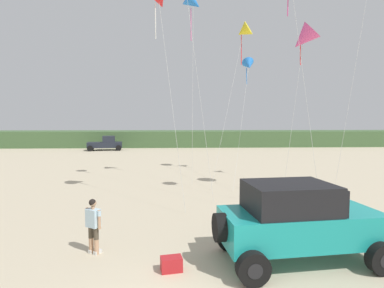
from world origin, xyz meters
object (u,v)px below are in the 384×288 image
(jeep, at_px, (298,220))
(kite_pink_ribbon, at_px, (304,38))
(distant_pickup, at_px, (106,144))
(kite_yellow_diamond, at_px, (244,32))
(person_watching, at_px, (93,223))
(kite_red_delta, at_px, (249,65))
(kite_white_parafoil, at_px, (193,3))
(cooler_box, at_px, (171,264))

(jeep, xyz_separation_m, kite_pink_ribbon, (3.30, 7.95, 7.16))
(distant_pickup, relative_size, kite_yellow_diamond, 0.43)
(person_watching, relative_size, kite_pink_ribbon, 0.18)
(kite_red_delta, height_order, kite_white_parafoil, kite_white_parafoil)
(kite_red_delta, relative_size, kite_pink_ribbon, 0.95)
(distant_pickup, xyz_separation_m, kite_pink_ribbon, (16.62, -26.24, 7.42))
(kite_white_parafoil, bearing_deg, kite_yellow_diamond, 31.20)
(person_watching, distance_m, kite_pink_ribbon, 13.82)
(kite_red_delta, height_order, kite_pink_ribbon, kite_pink_ribbon)
(person_watching, relative_size, kite_yellow_diamond, 0.15)
(kite_red_delta, relative_size, kite_yellow_diamond, 0.78)
(cooler_box, distance_m, distant_pickup, 35.95)
(person_watching, bearing_deg, cooler_box, -26.92)
(cooler_box, distance_m, kite_pink_ribbon, 13.54)
(person_watching, height_order, kite_red_delta, kite_red_delta)
(cooler_box, xyz_separation_m, kite_red_delta, (5.44, 14.83, 7.94))
(jeep, relative_size, person_watching, 2.97)
(person_watching, relative_size, kite_white_parafoil, 0.14)
(jeep, distance_m, cooler_box, 3.71)
(kite_red_delta, bearing_deg, jeep, -97.45)
(distant_pickup, relative_size, kite_pink_ribbon, 0.53)
(person_watching, relative_size, kite_red_delta, 0.19)
(kite_white_parafoil, relative_size, kite_yellow_diamond, 1.10)
(jeep, height_order, kite_pink_ribbon, kite_pink_ribbon)
(jeep, relative_size, distant_pickup, 1.02)
(cooler_box, bearing_deg, distant_pickup, 95.20)
(distant_pickup, distance_m, kite_red_delta, 25.95)
(kite_yellow_diamond, relative_size, kite_pink_ribbon, 1.22)
(person_watching, height_order, kite_pink_ribbon, kite_pink_ribbon)
(distant_pickup, distance_m, kite_yellow_diamond, 26.59)
(jeep, height_order, cooler_box, jeep)
(kite_red_delta, xyz_separation_m, kite_pink_ribbon, (1.41, -6.48, 0.22))
(person_watching, bearing_deg, kite_pink_ribbon, 37.81)
(kite_red_delta, xyz_separation_m, kite_yellow_diamond, (-0.46, -0.19, 2.36))
(jeep, distance_m, kite_pink_ribbon, 11.19)
(kite_red_delta, xyz_separation_m, kite_white_parafoil, (-4.23, -2.48, 3.47))
(person_watching, xyz_separation_m, kite_yellow_diamond, (7.34, 13.44, 9.56))
(kite_yellow_diamond, xyz_separation_m, kite_pink_ribbon, (1.87, -6.29, -2.14))
(kite_red_delta, relative_size, kite_white_parafoil, 0.71)
(cooler_box, xyz_separation_m, kite_white_parafoil, (1.20, 12.35, 11.41))
(person_watching, height_order, cooler_box, person_watching)
(cooler_box, distance_m, kite_white_parafoil, 16.86)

